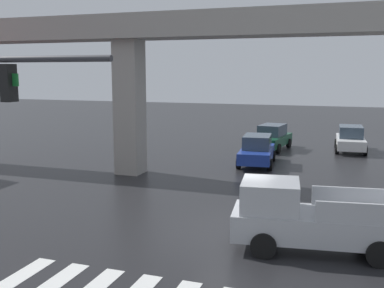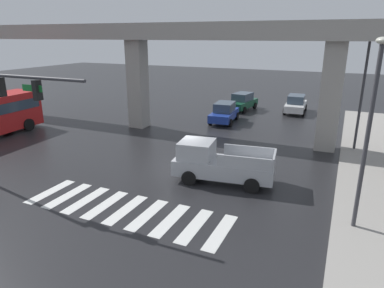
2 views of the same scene
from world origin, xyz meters
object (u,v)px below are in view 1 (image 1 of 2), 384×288
at_px(sedan_blue, 257,150).
at_px(sedan_white, 351,139).
at_px(sedan_dark_green, 272,137).
at_px(pickup_truck, 309,218).

xyz_separation_m(sedan_blue, sedan_white, (5.11, 6.53, 0.00)).
xyz_separation_m(sedan_dark_green, sedan_blue, (0.05, -5.63, 0.00)).
bearing_deg(pickup_truck, sedan_dark_green, 102.56).
relative_size(pickup_truck, sedan_white, 1.21).
distance_m(pickup_truck, sedan_dark_green, 18.32).
bearing_deg(sedan_blue, pickup_truck, -72.17).
bearing_deg(sedan_white, sedan_blue, -128.03).
bearing_deg(sedan_blue, sedan_dark_green, 90.47).
distance_m(sedan_dark_green, sedan_blue, 5.63).
bearing_deg(sedan_dark_green, pickup_truck, -77.44).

